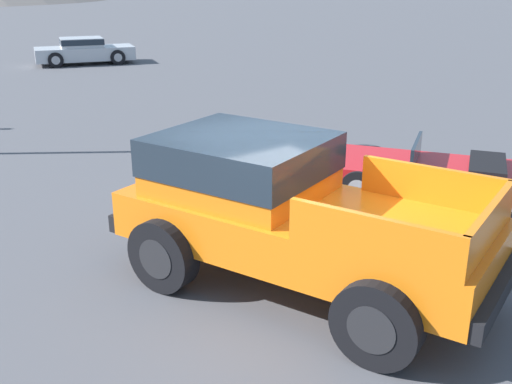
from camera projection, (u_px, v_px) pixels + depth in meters
The scene contains 4 objects.
ground_plane at pixel (275, 275), 8.27m from camera, with size 320.00×320.00×0.00m, color #4C4C51.
orange_pickup_truck at pixel (280, 204), 7.76m from camera, with size 3.57×5.38×1.93m.
red_convertible_car at pixel (442, 177), 10.96m from camera, with size 3.82×4.61×1.06m.
parked_car_silver at pixel (84, 50), 27.66m from camera, with size 4.70×2.87×1.19m.
Camera 1 is at (-4.65, -5.75, 3.90)m, focal length 42.00 mm.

